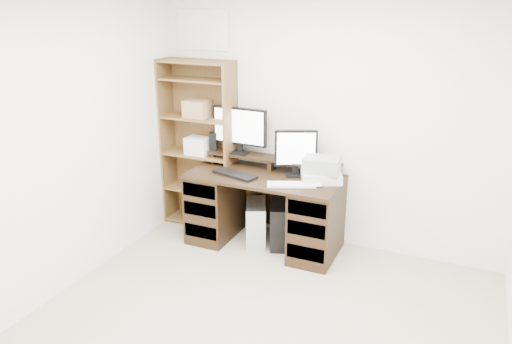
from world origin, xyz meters
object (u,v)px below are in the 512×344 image
Objects in this scene: monitor_wide at (239,128)px; monitor_small at (296,151)px; tower_silver at (256,222)px; bookshelf at (200,143)px; printer at (321,177)px; tower_black at (280,224)px; desk at (265,209)px.

monitor_small is at bearing -4.66° from monitor_wide.
tower_silver is 0.24× the size of bookshelf.
printer is 1.42m from bookshelf.
tower_silver is at bearing 174.02° from tower_black.
tower_black is (-0.41, 0.01, -0.57)m from printer.
printer is (0.93, -0.15, -0.34)m from monitor_wide.
monitor_wide is 0.52m from bookshelf.
bookshelf is at bearing 165.94° from desk.
printer reaches higher than desk.
desk is at bearing 162.34° from printer.
monitor_wide reaches higher than printer.
tower_silver is at bearing 160.39° from printer.
desk is at bearing -26.92° from monitor_wide.
tower_black is (0.52, -0.14, -0.91)m from monitor_wide.
desk is at bearing -14.06° from bookshelf.
tower_silver is (0.27, -0.20, -0.92)m from monitor_wide.
desk is 0.86m from monitor_wide.
tower_silver is 1.05m from bookshelf.
bookshelf is (-0.85, 0.21, 0.53)m from desk.
desk is 4.11× the size of printer.
tower_black is (-0.13, -0.06, -0.77)m from monitor_small.
printer is at bearing -19.35° from tower_silver.
desk is 3.09× the size of tower_black.
desk is 0.20m from tower_silver.
monitor_small reaches higher than desk.
printer is 0.75× the size of tower_black.
bookshelf is (-1.12, 0.08, -0.08)m from monitor_small.
monitor_wide is 0.98m from tower_silver.
monitor_wide is 1.65× the size of printer.
monitor_wide is at bearing 150.21° from desk.
monitor_small is (0.64, -0.08, -0.14)m from monitor_wide.
tower_silver is 0.25m from tower_black.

